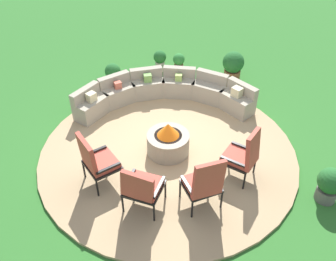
% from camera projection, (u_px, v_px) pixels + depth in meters
% --- Properties ---
extents(ground_plane, '(24.00, 24.00, 0.00)m').
position_uv_depth(ground_plane, '(168.00, 153.00, 7.81)').
color(ground_plane, '#2D6B28').
extents(patio_circle, '(5.28, 5.28, 0.06)m').
position_uv_depth(patio_circle, '(168.00, 152.00, 7.79)').
color(patio_circle, tan).
rests_on(patio_circle, ground_plane).
extents(fire_pit, '(0.87, 0.87, 0.71)m').
position_uv_depth(fire_pit, '(168.00, 141.00, 7.60)').
color(fire_pit, '#9E937F').
rests_on(fire_pit, patio_circle).
extents(curved_stone_bench, '(4.21, 1.61, 0.70)m').
position_uv_depth(curved_stone_bench, '(164.00, 93.00, 8.98)').
color(curved_stone_bench, '#9E937F').
rests_on(curved_stone_bench, patio_circle).
extents(lounge_chair_front_left, '(0.81, 0.83, 1.14)m').
position_uv_depth(lounge_chair_front_left, '(96.00, 160.00, 6.73)').
color(lounge_chair_front_left, black).
rests_on(lounge_chair_front_left, patio_circle).
extents(lounge_chair_front_right, '(0.78, 0.77, 1.00)m').
position_uv_depth(lounge_chair_front_right, '(142.00, 187.00, 6.28)').
color(lounge_chair_front_right, black).
rests_on(lounge_chair_front_right, patio_circle).
extents(lounge_chair_back_left, '(0.76, 0.73, 1.14)m').
position_uv_depth(lounge_chair_back_left, '(204.00, 183.00, 6.29)').
color(lounge_chair_back_left, black).
rests_on(lounge_chair_back_left, patio_circle).
extents(lounge_chair_back_right, '(0.78, 0.79, 1.13)m').
position_uv_depth(lounge_chair_back_right, '(243.00, 155.00, 6.84)').
color(lounge_chair_back_right, black).
rests_on(lounge_chair_back_right, patio_circle).
extents(potted_plant_0, '(0.47, 0.47, 0.70)m').
position_uv_depth(potted_plant_0, '(330.00, 184.00, 6.62)').
color(potted_plant_0, '#605B56').
rests_on(potted_plant_0, ground_plane).
extents(potted_plant_1, '(0.56, 0.56, 0.80)m').
position_uv_depth(potted_plant_1, '(233.00, 65.00, 9.86)').
color(potted_plant_1, brown).
rests_on(potted_plant_1, ground_plane).
extents(potted_plant_2, '(0.32, 0.32, 0.61)m').
position_uv_depth(potted_plant_2, '(179.00, 63.00, 10.13)').
color(potted_plant_2, brown).
rests_on(potted_plant_2, ground_plane).
extents(potted_plant_3, '(0.35, 0.35, 0.59)m').
position_uv_depth(potted_plant_3, '(160.00, 60.00, 10.31)').
color(potted_plant_3, '#A89E8E').
rests_on(potted_plant_3, ground_plane).
extents(potted_plant_4, '(0.41, 0.41, 0.61)m').
position_uv_depth(potted_plant_4, '(113.00, 74.00, 9.70)').
color(potted_plant_4, '#A89E8E').
rests_on(potted_plant_4, ground_plane).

